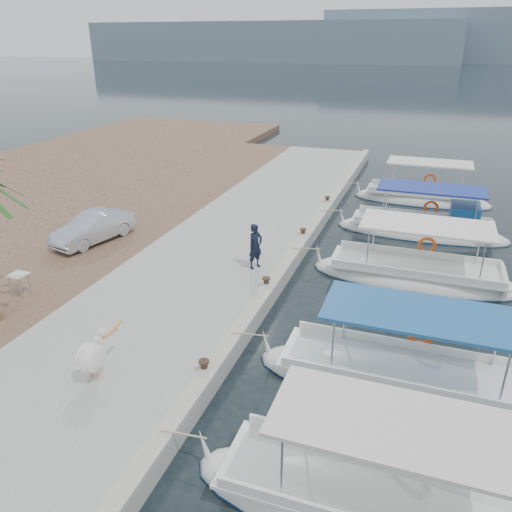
{
  "coord_description": "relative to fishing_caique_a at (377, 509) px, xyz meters",
  "views": [
    {
      "loc": [
        4.32,
        -12.87,
        8.23
      ],
      "look_at": [
        -1.0,
        2.31,
        1.2
      ],
      "focal_mm": 35.0,
      "sensor_mm": 36.0,
      "label": 1
    }
  ],
  "objects": [
    {
      "name": "fishing_caique_a",
      "position": [
        0.0,
        0.0,
        0.0
      ],
      "size": [
        7.33,
        2.2,
        2.83
      ],
      "color": "white",
      "rests_on": "ground"
    },
    {
      "name": "ground",
      "position": [
        -4.25,
        5.82,
        -0.12
      ],
      "size": [
        400.0,
        400.0,
        0.0
      ],
      "primitive_type": "plane",
      "color": "black",
      "rests_on": "ground"
    },
    {
      "name": "mooring_bollards",
      "position": [
        -4.6,
        7.32,
        0.57
      ],
      "size": [
        0.28,
        20.28,
        0.33
      ],
      "color": "black",
      "rests_on": "concrete_quay"
    },
    {
      "name": "cobblestone_strip",
      "position": [
        -12.25,
        10.82,
        0.13
      ],
      "size": [
        4.0,
        40.0,
        0.5
      ],
      "primitive_type": "cube",
      "color": "brown",
      "rests_on": "ground"
    },
    {
      "name": "fishing_caique_d",
      "position": [
        0.25,
        15.54,
        0.06
      ],
      "size": [
        7.6,
        2.18,
        2.83
      ],
      "color": "white",
      "rests_on": "ground"
    },
    {
      "name": "parked_car",
      "position": [
        -12.61,
        8.89,
        0.97
      ],
      "size": [
        2.1,
        3.82,
        1.19
      ],
      "primitive_type": "imported",
      "rotation": [
        0.0,
        0.0,
        -0.24
      ],
      "color": "#B3BCCC",
      "rests_on": "cobblestone_strip"
    },
    {
      "name": "concrete_quay",
      "position": [
        -7.25,
        10.82,
        0.13
      ],
      "size": [
        6.0,
        40.0,
        0.5
      ],
      "primitive_type": "cube",
      "color": "#979792",
      "rests_on": "ground"
    },
    {
      "name": "fishing_caique_c",
      "position": [
        0.12,
        10.55,
        -0.0
      ],
      "size": [
        7.57,
        2.43,
        2.83
      ],
      "color": "white",
      "rests_on": "ground"
    },
    {
      "name": "fisherman",
      "position": [
        -5.46,
        8.66,
        1.21
      ],
      "size": [
        0.64,
        0.73,
        1.68
      ],
      "primitive_type": "imported",
      "rotation": [
        0.0,
        0.0,
        1.07
      ],
      "color": "black",
      "rests_on": "concrete_quay"
    },
    {
      "name": "quay_curb",
      "position": [
        -4.47,
        10.82,
        0.44
      ],
      "size": [
        0.44,
        40.0,
        0.12
      ],
      "primitive_type": "cube",
      "color": "#ACA699",
      "rests_on": "concrete_quay"
    },
    {
      "name": "pelican",
      "position": [
        -7.06,
        1.23,
        1.0
      ],
      "size": [
        0.68,
        1.57,
        1.21
      ],
      "color": "tan",
      "rests_on": "concrete_quay"
    },
    {
      "name": "fishing_caique_e",
      "position": [
        -0.05,
        20.73,
        0.0
      ],
      "size": [
        7.22,
        2.2,
        2.83
      ],
      "color": "white",
      "rests_on": "ground"
    },
    {
      "name": "folding_table",
      "position": [
        -12.01,
        4.12,
        0.9
      ],
      "size": [
        0.55,
        0.55,
        0.73
      ],
      "color": "silver",
      "rests_on": "cobblestone_strip"
    },
    {
      "name": "fishing_caique_b",
      "position": [
        0.17,
        4.04,
        -0.0
      ],
      "size": [
        7.67,
        2.28,
        2.83
      ],
      "color": "white",
      "rests_on": "ground"
    }
  ]
}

